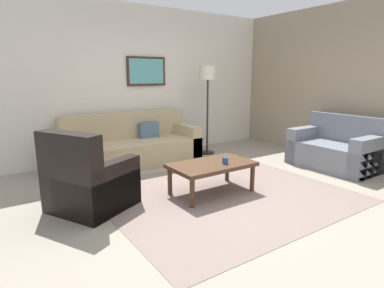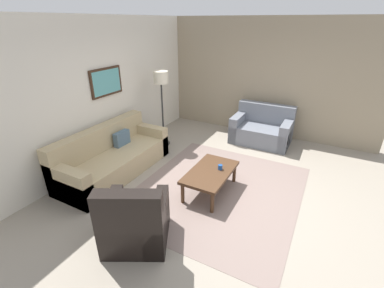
# 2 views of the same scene
# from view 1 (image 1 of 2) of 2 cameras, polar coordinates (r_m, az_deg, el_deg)

# --- Properties ---
(ground_plane) EXTENTS (8.00, 8.00, 0.00)m
(ground_plane) POSITION_cam_1_polar(r_m,az_deg,el_deg) (4.28, 5.58, -8.88)
(ground_plane) COLOR gray
(rear_partition) EXTENTS (6.00, 0.12, 2.80)m
(rear_partition) POSITION_cam_1_polar(r_m,az_deg,el_deg) (6.21, -9.90, 10.82)
(rear_partition) COLOR silver
(rear_partition) RESTS_ON ground_plane
(stone_feature_panel) EXTENTS (0.12, 5.20, 2.80)m
(stone_feature_panel) POSITION_cam_1_polar(r_m,az_deg,el_deg) (6.35, 27.50, 9.66)
(stone_feature_panel) COLOR gray
(stone_feature_panel) RESTS_ON ground_plane
(area_rug) EXTENTS (3.03, 2.66, 0.01)m
(area_rug) POSITION_cam_1_polar(r_m,az_deg,el_deg) (4.28, 5.58, -8.83)
(area_rug) COLOR gray
(area_rug) RESTS_ON ground_plane
(couch_main) EXTENTS (2.30, 0.92, 0.88)m
(couch_main) POSITION_cam_1_polar(r_m,az_deg,el_deg) (5.74, -10.77, -0.46)
(couch_main) COLOR tan
(couch_main) RESTS_ON ground_plane
(couch_loveseat) EXTENTS (0.90, 1.35, 0.88)m
(couch_loveseat) POSITION_cam_1_polar(r_m,az_deg,el_deg) (5.95, 24.71, -0.92)
(couch_loveseat) COLOR slate
(couch_loveseat) RESTS_ON ground_plane
(armchair_leather) EXTENTS (1.08, 1.08, 0.95)m
(armchair_leather) POSITION_cam_1_polar(r_m,az_deg,el_deg) (3.87, -18.28, -6.93)
(armchair_leather) COLOR black
(armchair_leather) RESTS_ON ground_plane
(coffee_table) EXTENTS (1.10, 0.64, 0.41)m
(coffee_table) POSITION_cam_1_polar(r_m,az_deg,el_deg) (4.20, 3.58, -4.10)
(coffee_table) COLOR #472D1C
(coffee_table) RESTS_ON ground_plane
(cup) EXTENTS (0.08, 0.08, 0.08)m
(cup) POSITION_cam_1_polar(r_m,az_deg,el_deg) (4.15, 6.01, -2.98)
(cup) COLOR #1E478C
(cup) RESTS_ON coffee_table
(lamp_standing) EXTENTS (0.32, 0.32, 1.71)m
(lamp_standing) POSITION_cam_1_polar(r_m,az_deg,el_deg) (6.22, 2.85, 11.06)
(lamp_standing) COLOR black
(lamp_standing) RESTS_ON ground_plane
(framed_artwork) EXTENTS (0.78, 0.04, 0.54)m
(framed_artwork) POSITION_cam_1_polar(r_m,az_deg,el_deg) (6.20, -8.17, 12.79)
(framed_artwork) COLOR #382316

